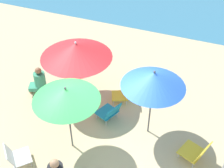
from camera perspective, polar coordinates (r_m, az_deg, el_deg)
name	(u,v)px	position (r m, az deg, el deg)	size (l,w,h in m)	color
ground_plane	(102,141)	(7.82, -1.91, -11.07)	(40.00, 40.00, 0.00)	#CCB789
umbrella_blue	(154,79)	(6.90, 8.09, 0.89)	(1.56, 1.56, 2.03)	#4C4C51
umbrella_green	(66,94)	(6.55, -8.92, -2.01)	(1.54, 1.54, 1.96)	#4C4C51
umbrella_red	(76,50)	(8.10, -7.00, 6.53)	(2.00, 2.00, 1.95)	silver
beach_chair_a	(123,94)	(8.71, 2.24, -1.87)	(0.70, 0.65, 0.59)	gold
beach_chair_b	(196,152)	(7.48, 16.02, -12.55)	(0.76, 0.73, 0.64)	gold
beach_chair_c	(110,112)	(8.12, -0.48, -5.44)	(0.72, 0.71, 0.60)	teal
beach_chair_d	(75,64)	(9.98, -7.27, 3.86)	(0.78, 0.78, 0.56)	red
beach_chair_e	(16,156)	(7.51, -18.16, -13.18)	(0.73, 0.73, 0.60)	white
person_a	(39,81)	(9.18, -14.06, 0.60)	(0.57, 0.47, 0.94)	#389970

